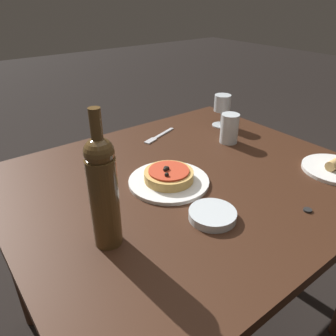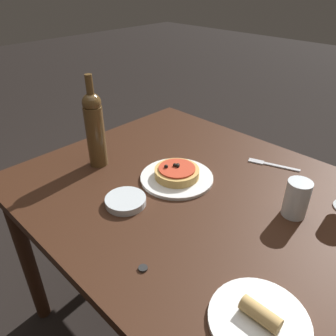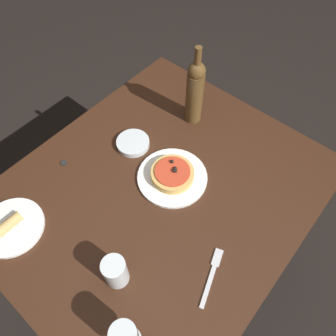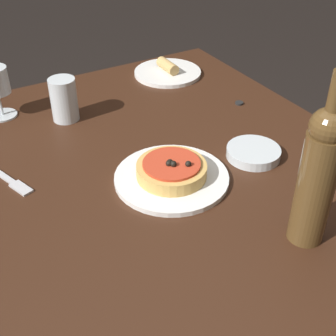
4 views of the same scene
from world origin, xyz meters
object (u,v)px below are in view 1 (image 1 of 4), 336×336
Objects in this scene: wine_glass at (222,105)px; water_cup at (229,128)px; wine_bottle at (103,190)px; fork at (158,136)px; pizza at (169,175)px; bottle_cap at (308,210)px; dining_table at (186,201)px; side_plate at (335,168)px; dinner_plate at (169,181)px; side_bowl at (212,215)px.

wine_glass reaches higher than water_cup.
fork is at bearing 43.47° from wine_bottle.
pizza is 1.34× the size of water_cup.
wine_bottle reaches higher than pizza.
pizza is at bearing 24.37° from wine_bottle.
water_cup reaches higher than bottle_cap.
dining_table is 9.76× the size of water_cup.
wine_bottle is at bearing 169.08° from side_plate.
pizza is at bearing 175.09° from dining_table.
wine_bottle is (-0.36, -0.12, 0.25)m from dining_table.
fork is at bearing 117.47° from side_plate.
fork is at bearing 59.53° from dinner_plate.
water_cup is at bearing 113.76° from fork.
bottle_cap is at bearing -58.53° from pizza.
side_bowl reaches higher than bottle_cap.
side_plate is (0.51, -0.28, 0.00)m from dinner_plate.
side_bowl is 5.48× the size of bottle_cap.
water_cup is 0.53m from side_bowl.
wine_bottle reaches higher than water_cup.
dinner_plate is 2.19× the size of water_cup.
wine_bottle is at bearing -155.63° from pizza.
water_cup is at bearing 15.43° from pizza.
bottle_cap is (-0.17, -0.47, -0.06)m from water_cup.
side_plate is (0.51, -0.28, -0.02)m from pizza.
dinner_plate is at bearing 24.36° from wine_bottle.
pizza reaches higher than fork.
side_bowl is 0.28m from bottle_cap.
dining_table is at bearing -4.91° from pizza.
dinner_plate is at bearing 150.68° from side_plate.
dinner_plate reaches higher than fork.
bottle_cap is at bearing -24.26° from wine_bottle.
wine_bottle is at bearing -155.64° from dinner_plate.
wine_glass is 5.98× the size of bottle_cap.
pizza is at bearing -174.95° from dinner_plate.
fork is (-0.31, 0.07, -0.10)m from wine_glass.
dinner_plate is 1.98× the size of side_bowl.
wine_bottle is at bearing -160.65° from water_cup.
water_cup is 0.41m from side_plate.
side_plate is at bearing -73.50° from water_cup.
side_bowl is at bearing -112.50° from dining_table.
side_bowl reaches higher than fork.
wine_glass is (0.50, 0.26, 0.09)m from dinner_plate.
dining_table is 0.54m from wine_glass.
fork is (0.19, 0.32, -0.00)m from dinner_plate.
side_bowl is at bearing -137.22° from wine_glass.
side_bowl is 0.58m from fork.
wine_bottle reaches higher than bottle_cap.
wine_glass is at bearing 54.39° from water_cup.
wine_bottle is 0.82m from side_plate.
dining_table is 8.84× the size of side_bowl.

